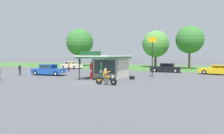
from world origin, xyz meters
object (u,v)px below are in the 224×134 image
Objects in this scene: parked_car_back_row_centre_left at (166,68)px; parked_car_back_row_far_left at (219,70)px; parked_car_back_row_centre_right at (104,66)px; gas_pump_offside at (101,72)px; motorcycle_with_rider at (106,78)px; spare_tire_stack at (132,78)px; roadside_pole_sign at (152,50)px; parked_car_back_row_left at (71,65)px; bystander_standing_back_lot at (69,66)px; gas_pump_nearside at (91,71)px; featured_classic_sedan at (49,70)px; bystander_strolling_foreground at (20,70)px.

parked_car_back_row_far_left is at bearing -11.30° from parked_car_back_row_centre_left.
parked_car_back_row_centre_right is (-19.29, 1.20, 0.04)m from parked_car_back_row_far_left.
gas_pump_offside reaches higher than parked_car_back_row_centre_left.
motorcycle_with_rider reaches higher than spare_tire_stack.
roadside_pole_sign is (-7.84, -7.42, 2.83)m from parked_car_back_row_far_left.
parked_car_back_row_centre_left is at bearing 83.28° from spare_tire_stack.
parked_car_back_row_left is at bearing 134.25° from gas_pump_offside.
bystander_standing_back_lot is 15.84m from spare_tire_stack.
roadside_pole_sign is at bearing 45.99° from gas_pump_nearside.
gas_pump_offside is 0.36× the size of parked_car_back_row_far_left.
gas_pump_offside is 14.71m from bystander_standing_back_lot.
gas_pump_nearside is at bearing -134.01° from roadside_pole_sign.
spare_tire_stack is at bearing -0.06° from featured_classic_sedan.
bystander_standing_back_lot is at bearing -129.82° from parked_car_back_row_centre_right.
bystander_strolling_foreground is at bearing -101.84° from bystander_standing_back_lot.
featured_classic_sedan is at bearing -66.72° from parked_car_back_row_left.
spare_tire_stack is at bearing 39.31° from gas_pump_offside.
featured_classic_sedan is 12.33m from parked_car_back_row_centre_right.
bystander_strolling_foreground is at bearing -173.58° from spare_tire_stack.
gas_pump_nearside is 0.38× the size of parked_car_back_row_far_left.
motorcycle_with_rider is 0.44× the size of featured_classic_sedan.
parked_car_back_row_centre_right is (-7.14, 14.41, -0.22)m from gas_pump_offside.
parked_car_back_row_centre_right reaches higher than parked_car_back_row_far_left.
spare_tire_stack is (16.02, 1.80, -0.61)m from bystander_strolling_foreground.
parked_car_back_row_centre_left is 3.46× the size of bystander_strolling_foreground.
gas_pump_offside is at bearing -63.65° from parked_car_back_row_centre_right.
spare_tire_stack is at bearing -26.50° from bystander_standing_back_lot.
parked_car_back_row_centre_right is (2.42, 12.09, 0.00)m from featured_classic_sedan.
motorcycle_with_rider is 1.49× the size of bystander_strolling_foreground.
roadside_pole_sign is at bearing -26.84° from parked_car_back_row_left.
gas_pump_offside reaches higher than parked_car_back_row_centre_right.
bystander_strolling_foreground is at bearing -82.05° from parked_car_back_row_left.
gas_pump_offside reaches higher than spare_tire_stack.
parked_car_back_row_centre_right is at bearing 117.82° from motorcycle_with_rider.
gas_pump_nearside reaches higher than bystander_strolling_foreground.
motorcycle_with_rider is 9.66m from roadside_pole_sign.
gas_pump_nearside reaches higher than bystander_standing_back_lot.
parked_car_back_row_centre_left is (5.57, 14.78, -0.27)m from gas_pump_nearside.
gas_pump_nearside is 1.03× the size of gas_pump_offside.
parked_car_back_row_far_left is 3.36× the size of bystander_standing_back_lot.
parked_car_back_row_far_left is at bearing 58.65° from motorcycle_with_rider.
spare_tire_stack is at bearing -50.53° from parked_car_back_row_centre_right.
gas_pump_nearside is 4.70m from motorcycle_with_rider.
parked_car_back_row_centre_right is 15.68m from spare_tire_stack.
gas_pump_nearside is 0.40× the size of parked_car_back_row_centre_right.
parked_car_back_row_far_left is (13.43, 13.21, -0.29)m from gas_pump_nearside.
gas_pump_offside is at bearing -132.61° from parked_car_back_row_far_left.
motorcycle_with_rider reaches higher than parked_car_back_row_left.
parked_car_back_row_centre_right is (-5.86, 14.41, -0.25)m from gas_pump_nearside.
gas_pump_nearside is 0.93× the size of motorcycle_with_rider.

